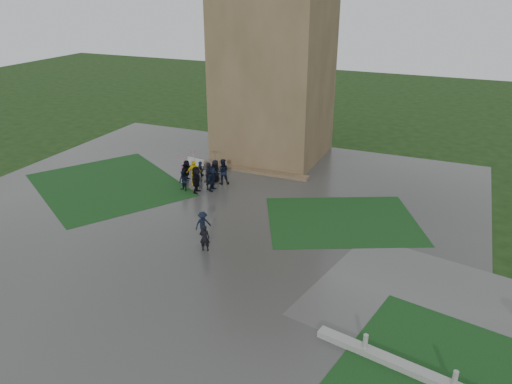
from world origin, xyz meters
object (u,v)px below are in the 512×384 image
at_px(tower, 275,45).
at_px(pedestrian_near, 205,238).
at_px(pedestrian_mid, 203,224).
at_px(bench, 195,164).

height_order(tower, pedestrian_near, tower).
relative_size(tower, pedestrian_mid, 12.06).
distance_m(bench, pedestrian_near, 12.74).
bearing_deg(pedestrian_near, tower, -98.18).
distance_m(bench, pedestrian_mid, 10.97).
bearing_deg(tower, pedestrian_mid, -84.06).
height_order(tower, bench, tower).
bearing_deg(bench, pedestrian_near, -48.93).
height_order(bench, pedestrian_mid, pedestrian_mid).
bearing_deg(pedestrian_mid, pedestrian_near, -114.05).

